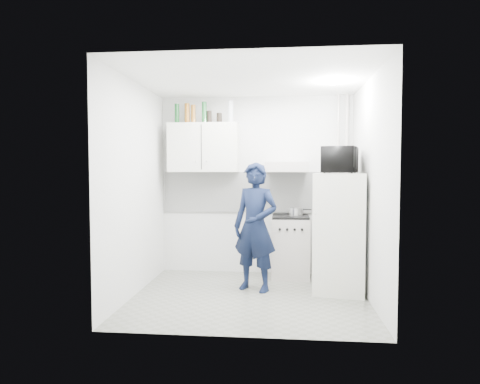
{
  "coord_description": "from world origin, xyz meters",
  "views": [
    {
      "loc": [
        0.38,
        -5.06,
        1.53
      ],
      "look_at": [
        -0.14,
        0.3,
        1.25
      ],
      "focal_mm": 32.0,
      "sensor_mm": 36.0,
      "label": 1
    }
  ],
  "objects": [
    {
      "name": "bottle_b",
      "position": [
        -0.99,
        1.07,
        2.34
      ],
      "size": [
        0.08,
        0.08,
        0.29
      ],
      "primitive_type": "cylinder",
      "color": "brown",
      "rests_on": "upper_cabinet"
    },
    {
      "name": "range_hood",
      "position": [
        0.45,
        1.0,
        1.57
      ],
      "size": [
        0.6,
        0.5,
        0.14
      ],
      "primitive_type": "cube",
      "color": "#BAB3AB",
      "rests_on": "wall_back"
    },
    {
      "name": "person",
      "position": [
        0.05,
        0.3,
        0.81
      ],
      "size": [
        0.7,
        0.59,
        1.62
      ],
      "primitive_type": "imported",
      "rotation": [
        0.0,
        0.0,
        -0.4
      ],
      "color": "black",
      "rests_on": "floor"
    },
    {
      "name": "wall_left",
      "position": [
        -1.4,
        0.0,
        1.3
      ],
      "size": [
        0.0,
        2.6,
        2.6
      ],
      "primitive_type": "plane",
      "rotation": [
        1.57,
        0.0,
        1.57
      ],
      "color": "silver",
      "rests_on": "floor"
    },
    {
      "name": "stove",
      "position": [
        0.51,
        1.0,
        0.42
      ],
      "size": [
        0.53,
        0.53,
        0.85
      ],
      "primitive_type": "cube",
      "color": "#BAB3AB",
      "rests_on": "floor"
    },
    {
      "name": "bottle_d",
      "position": [
        -0.74,
        1.07,
        2.35
      ],
      "size": [
        0.07,
        0.07,
        0.31
      ],
      "primitive_type": "cylinder",
      "color": "#144C1E",
      "rests_on": "upper_cabinet"
    },
    {
      "name": "canister_a",
      "position": [
        -0.67,
        1.07,
        2.29
      ],
      "size": [
        0.07,
        0.07,
        0.18
      ],
      "primitive_type": "cylinder",
      "color": "black",
      "rests_on": "upper_cabinet"
    },
    {
      "name": "bottle_e",
      "position": [
        -0.35,
        1.07,
        2.36
      ],
      "size": [
        0.08,
        0.08,
        0.32
      ],
      "primitive_type": "cylinder",
      "color": "#B2B7BC",
      "rests_on": "upper_cabinet"
    },
    {
      "name": "ceiling",
      "position": [
        0.0,
        0.0,
        2.6
      ],
      "size": [
        2.8,
        2.8,
        0.0
      ],
      "primitive_type": "plane",
      "color": "white",
      "rests_on": "wall_back"
    },
    {
      "name": "pipe_a",
      "position": [
        1.3,
        1.17,
        1.3
      ],
      "size": [
        0.05,
        0.05,
        2.6
      ],
      "primitive_type": "cylinder",
      "color": "#BAB3AB",
      "rests_on": "floor"
    },
    {
      "name": "fridge",
      "position": [
        1.1,
        0.33,
        0.74
      ],
      "size": [
        0.71,
        0.71,
        1.49
      ],
      "primitive_type": "cube",
      "rotation": [
        0.0,
        0.0,
        -0.16
      ],
      "color": "silver",
      "rests_on": "floor"
    },
    {
      "name": "ceiling_spot_fixture",
      "position": [
        1.0,
        0.2,
        2.57
      ],
      "size": [
        0.1,
        0.1,
        0.02
      ],
      "primitive_type": "cylinder",
      "color": "white",
      "rests_on": "ceiling"
    },
    {
      "name": "bottle_a",
      "position": [
        -1.14,
        1.07,
        2.34
      ],
      "size": [
        0.07,
        0.07,
        0.29
      ],
      "primitive_type": "cylinder",
      "color": "#144C1E",
      "rests_on": "upper_cabinet"
    },
    {
      "name": "wall_right",
      "position": [
        1.4,
        0.0,
        1.3
      ],
      "size": [
        0.0,
        2.6,
        2.6
      ],
      "primitive_type": "plane",
      "rotation": [
        1.57,
        0.0,
        -1.57
      ],
      "color": "silver",
      "rests_on": "floor"
    },
    {
      "name": "stove_top",
      "position": [
        0.51,
        1.0,
        0.87
      ],
      "size": [
        0.51,
        0.51,
        0.03
      ],
      "primitive_type": "cube",
      "color": "black",
      "rests_on": "stove"
    },
    {
      "name": "floor",
      "position": [
        0.0,
        0.0,
        0.0
      ],
      "size": [
        2.8,
        2.8,
        0.0
      ],
      "primitive_type": "plane",
      "color": "#5E6054",
      "rests_on": "ground"
    },
    {
      "name": "saucepan",
      "position": [
        0.58,
        1.02,
        0.94
      ],
      "size": [
        0.2,
        0.2,
        0.11
      ],
      "primitive_type": "cylinder",
      "color": "silver",
      "rests_on": "stove_top"
    },
    {
      "name": "pipe_b",
      "position": [
        1.18,
        1.17,
        1.3
      ],
      "size": [
        0.04,
        0.04,
        2.6
      ],
      "primitive_type": "cylinder",
      "color": "#BAB3AB",
      "rests_on": "floor"
    },
    {
      "name": "bottle_c",
      "position": [
        -0.9,
        1.07,
        2.33
      ],
      "size": [
        0.06,
        0.06,
        0.27
      ],
      "primitive_type": "cylinder",
      "color": "brown",
      "rests_on": "upper_cabinet"
    },
    {
      "name": "backsplash",
      "position": [
        0.0,
        1.24,
        1.2
      ],
      "size": [
        2.74,
        0.03,
        0.6
      ],
      "primitive_type": "cube",
      "color": "white",
      "rests_on": "wall_back"
    },
    {
      "name": "upper_cabinet",
      "position": [
        -0.75,
        1.07,
        1.85
      ],
      "size": [
        1.0,
        0.35,
        0.7
      ],
      "primitive_type": "cube",
      "color": "silver",
      "rests_on": "wall_back"
    },
    {
      "name": "microwave",
      "position": [
        1.1,
        0.33,
        1.65
      ],
      "size": [
        0.67,
        0.53,
        0.33
      ],
      "primitive_type": "imported",
      "rotation": [
        0.0,
        0.0,
        1.33
      ],
      "color": "black",
      "rests_on": "fridge"
    },
    {
      "name": "wall_back",
      "position": [
        0.0,
        1.25,
        1.3
      ],
      "size": [
        2.8,
        0.0,
        2.8
      ],
      "primitive_type": "plane",
      "rotation": [
        1.57,
        0.0,
        0.0
      ],
      "color": "silver",
      "rests_on": "floor"
    },
    {
      "name": "canister_b",
      "position": [
        -0.52,
        1.07,
        2.27
      ],
      "size": [
        0.08,
        0.08,
        0.15
      ],
      "primitive_type": "cylinder",
      "color": "black",
      "rests_on": "upper_cabinet"
    }
  ]
}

